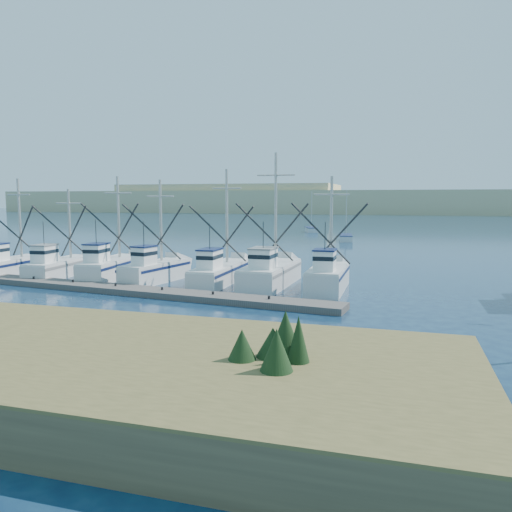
# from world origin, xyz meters

# --- Properties ---
(ground) EXTENTS (500.00, 500.00, 0.00)m
(ground) POSITION_xyz_m (0.00, 0.00, 0.00)
(ground) COLOR #0D1F3B
(ground) RESTS_ON ground
(floating_dock) EXTENTS (31.85, 5.98, 0.42)m
(floating_dock) POSITION_xyz_m (-9.56, 6.75, 0.21)
(floating_dock) COLOR #595350
(floating_dock) RESTS_ON ground
(dune_ridge) EXTENTS (360.00, 60.00, 10.00)m
(dune_ridge) POSITION_xyz_m (0.00, 210.00, 5.00)
(dune_ridge) COLOR tan
(dune_ridge) RESTS_ON ground
(trawler_fleet) EXTENTS (30.61, 9.23, 10.32)m
(trawler_fleet) POSITION_xyz_m (-8.57, 11.83, 0.98)
(trawler_fleet) COLOR silver
(trawler_fleet) RESTS_ON ground
(sailboat_near) EXTENTS (2.78, 6.58, 8.10)m
(sailboat_near) POSITION_xyz_m (0.84, 55.37, 0.49)
(sailboat_near) COLOR silver
(sailboat_near) RESTS_ON ground
(sailboat_far) EXTENTS (3.51, 5.93, 8.10)m
(sailboat_far) POSITION_xyz_m (-7.99, 74.08, 0.49)
(sailboat_far) COLOR silver
(sailboat_far) RESTS_ON ground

